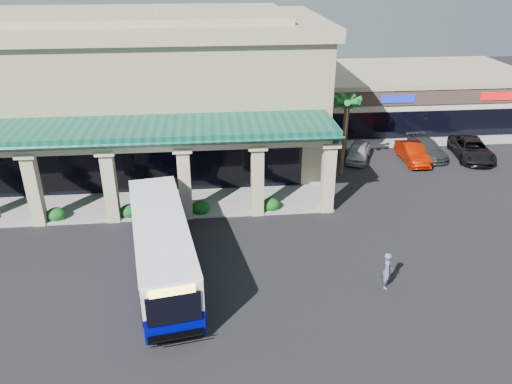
{
  "coord_description": "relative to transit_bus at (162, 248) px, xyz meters",
  "views": [
    {
      "loc": [
        -1.38,
        -23.01,
        15.19
      ],
      "look_at": [
        1.28,
        3.85,
        2.2
      ],
      "focal_mm": 35.0,
      "sensor_mm": 36.0,
      "label": 1
    }
  ],
  "objects": [
    {
      "name": "pedestrian",
      "position": [
        11.15,
        -2.18,
        -0.62
      ],
      "size": [
        0.65,
        0.82,
        1.96
      ],
      "primitive_type": "imported",
      "rotation": [
        0.0,
        0.0,
        1.29
      ],
      "color": "slate",
      "rests_on": "ground"
    },
    {
      "name": "arcade",
      "position": [
        -3.98,
        7.8,
        1.25
      ],
      "size": [
        30.0,
        6.2,
        5.7
      ],
      "primitive_type": null,
      "color": "#0C493A",
      "rests_on": "ground"
    },
    {
      "name": "car_silver",
      "position": [
        14.59,
        14.62,
        -0.9
      ],
      "size": [
        3.21,
        4.44,
        1.41
      ],
      "primitive_type": "imported",
      "rotation": [
        0.0,
        0.0,
        -0.42
      ],
      "color": "#ADADAD",
      "rests_on": "ground"
    },
    {
      "name": "car_white",
      "position": [
        18.76,
        13.81,
        -0.86
      ],
      "size": [
        1.66,
        4.52,
        1.48
      ],
      "primitive_type": "imported",
      "rotation": [
        0.0,
        0.0,
        -0.02
      ],
      "color": "#A41500",
      "rests_on": "ground"
    },
    {
      "name": "ground",
      "position": [
        4.02,
        1.0,
        -1.6
      ],
      "size": [
        110.0,
        110.0,
        0.0
      ],
      "primitive_type": "plane",
      "color": "black"
    },
    {
      "name": "palm_0",
      "position": [
        12.52,
        12.0,
        1.7
      ],
      "size": [
        2.4,
        2.4,
        6.6
      ],
      "primitive_type": null,
      "color": "#17561F",
      "rests_on": "ground"
    },
    {
      "name": "car_gray",
      "position": [
        23.84,
        14.07,
        -0.82
      ],
      "size": [
        3.45,
        5.94,
        1.55
      ],
      "primitive_type": "imported",
      "rotation": [
        0.0,
        0.0,
        -0.16
      ],
      "color": "black",
      "rests_on": "ground"
    },
    {
      "name": "main_building",
      "position": [
        -3.98,
        17.0,
        4.08
      ],
      "size": [
        30.8,
        14.8,
        11.35
      ],
      "primitive_type": null,
      "color": "tan",
      "rests_on": "ground"
    },
    {
      "name": "car_red",
      "position": [
        20.39,
        14.83,
        -0.91
      ],
      "size": [
        2.26,
        4.88,
        1.38
      ],
      "primitive_type": "imported",
      "rotation": [
        0.0,
        0.0,
        0.07
      ],
      "color": "#34363A",
      "rests_on": "ground"
    },
    {
      "name": "transit_bus",
      "position": [
        0.0,
        0.0,
        0.0
      ],
      "size": [
        4.49,
        11.73,
        3.2
      ],
      "primitive_type": null,
      "rotation": [
        0.0,
        0.0,
        0.16
      ],
      "color": "#000293",
      "rests_on": "ground"
    },
    {
      "name": "strip_mall",
      "position": [
        22.02,
        25.0,
        0.85
      ],
      "size": [
        22.5,
        12.5,
        4.9
      ],
      "primitive_type": null,
      "color": "beige",
      "rests_on": "ground"
    },
    {
      "name": "broadleaf_tree",
      "position": [
        11.52,
        20.0,
        0.81
      ],
      "size": [
        2.6,
        2.6,
        4.81
      ],
      "primitive_type": null,
      "color": "#104812",
      "rests_on": "ground"
    },
    {
      "name": "palm_1",
      "position": [
        13.52,
        15.0,
        1.3
      ],
      "size": [
        2.4,
        2.4,
        5.8
      ],
      "primitive_type": null,
      "color": "#17561F",
      "rests_on": "ground"
    }
  ]
}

